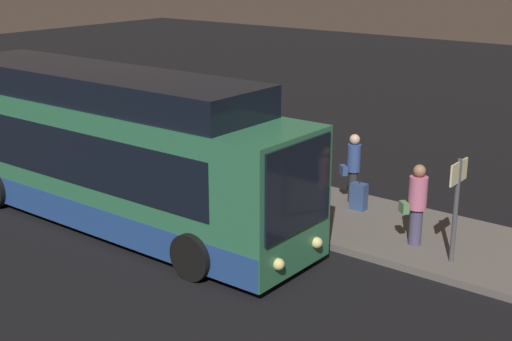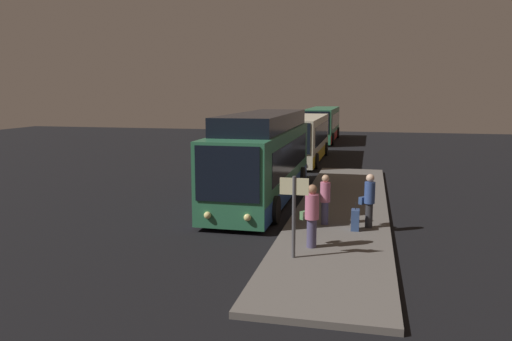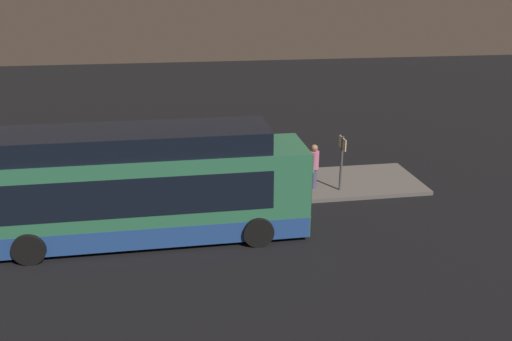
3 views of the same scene
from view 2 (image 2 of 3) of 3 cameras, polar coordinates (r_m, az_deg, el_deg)
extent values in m
plane|color=black|center=(20.23, 0.35, -4.16)|extent=(80.00, 80.00, 0.00)
cube|color=#605B56|center=(19.78, 9.81, -4.36)|extent=(20.00, 3.44, 0.16)
cube|color=#2D704C|center=(21.13, 0.75, 0.80)|extent=(10.70, 2.43, 2.83)
cube|color=#23478C|center=(21.31, 0.74, -2.05)|extent=(10.65, 2.45, 0.70)
cube|color=black|center=(21.34, 0.90, 1.80)|extent=(8.78, 2.46, 1.25)
cube|color=black|center=(15.92, -3.33, -0.43)|extent=(0.06, 2.14, 1.81)
sphere|color=#F9E58C|center=(16.01, -0.99, -5.40)|extent=(0.24, 0.24, 0.24)
sphere|color=#F9E58C|center=(16.38, -5.56, -5.11)|extent=(0.24, 0.24, 0.24)
cylinder|color=black|center=(17.59, 2.12, -4.51)|extent=(0.99, 0.30, 0.99)
cylinder|color=black|center=(18.19, -5.45, -4.10)|extent=(0.99, 0.30, 0.99)
cylinder|color=black|center=(24.32, 5.20, -0.77)|extent=(0.99, 0.30, 0.99)
cylinder|color=black|center=(24.76, -0.39, -0.56)|extent=(0.99, 0.30, 0.99)
cube|color=black|center=(21.37, 1.00, 5.66)|extent=(9.10, 2.24, 0.70)
cube|color=beige|center=(33.67, 5.36, 3.77)|extent=(10.20, 2.54, 2.79)
cube|color=gold|center=(33.78, 5.33, 2.01)|extent=(10.15, 2.56, 0.70)
cube|color=black|center=(33.89, 5.42, 4.37)|extent=(8.37, 2.57, 1.23)
cube|color=black|center=(28.58, 4.00, 3.67)|extent=(0.06, 2.23, 1.78)
sphere|color=#F9E58C|center=(28.62, 5.35, 0.95)|extent=(0.24, 0.24, 0.24)
sphere|color=#F9E58C|center=(28.83, 2.60, 1.04)|extent=(0.24, 0.24, 0.24)
cylinder|color=black|center=(30.22, 6.84, 1.09)|extent=(0.96, 0.30, 0.96)
cylinder|color=black|center=(30.58, 2.11, 1.24)|extent=(0.96, 0.30, 0.96)
cylinder|color=black|center=(36.77, 7.95, 2.47)|extent=(0.96, 0.30, 0.96)
cylinder|color=black|center=(37.07, 4.04, 2.59)|extent=(0.96, 0.30, 0.96)
cube|color=#2D704C|center=(47.55, 7.61, 5.34)|extent=(10.95, 2.42, 2.91)
cube|color=#B2231E|center=(47.64, 7.58, 4.02)|extent=(10.89, 2.44, 0.70)
cube|color=black|center=(47.81, 7.65, 5.78)|extent=(8.98, 2.45, 1.28)
cube|color=black|center=(42.07, 6.91, 5.47)|extent=(0.06, 2.13, 1.86)
sphere|color=#F9E58C|center=(42.10, 7.78, 3.50)|extent=(0.24, 0.24, 0.24)
sphere|color=#F9E58C|center=(42.24, 5.97, 3.56)|extent=(0.24, 0.24, 0.24)
cylinder|color=black|center=(43.84, 8.70, 3.57)|extent=(1.08, 0.30, 1.08)
cylinder|color=black|center=(44.08, 5.55, 3.66)|extent=(1.08, 0.30, 1.08)
cylinder|color=black|center=(50.91, 9.30, 4.29)|extent=(1.08, 0.30, 1.08)
cylinder|color=black|center=(51.12, 6.59, 4.37)|extent=(1.08, 0.30, 1.08)
cylinder|color=#4C476B|center=(14.55, 6.37, -7.12)|extent=(0.40, 0.40, 0.84)
cylinder|color=#CC6B8C|center=(14.35, 6.43, -4.11)|extent=(0.57, 0.57, 0.73)
sphere|color=#9E7051|center=(14.25, 6.46, -2.15)|extent=(0.27, 0.27, 0.27)
cube|color=#598C59|center=(14.64, 5.60, -5.10)|extent=(0.30, 0.29, 0.24)
cylinder|color=#4C476B|center=(17.06, 7.87, -4.84)|extent=(0.33, 0.33, 0.78)
cylinder|color=#CC6B8C|center=(16.90, 7.92, -2.46)|extent=(0.47, 0.47, 0.67)
sphere|color=tan|center=(16.82, 7.96, -0.91)|extent=(0.25, 0.25, 0.25)
cylinder|color=#2D2D33|center=(16.92, 12.78, -5.03)|extent=(0.34, 0.34, 0.82)
cylinder|color=#334C8C|center=(16.75, 12.87, -2.49)|extent=(0.49, 0.49, 0.71)
sphere|color=beige|center=(16.67, 12.93, -0.84)|extent=(0.27, 0.27, 0.27)
cube|color=#334C7F|center=(16.98, 12.11, -3.36)|extent=(0.31, 0.28, 0.24)
cube|color=#334C7F|center=(16.53, 11.27, -5.56)|extent=(0.40, 0.26, 0.68)
cylinder|color=black|center=(16.42, 11.32, -4.00)|extent=(0.02, 0.02, 0.24)
cylinder|color=#4C4C51|center=(13.43, 4.35, -5.36)|extent=(0.10, 0.10, 2.24)
cube|color=beige|center=(13.25, 4.39, -1.82)|extent=(0.04, 0.77, 0.45)
camera|label=1|loc=(17.16, -51.43, 11.70)|focal=50.00mm
camera|label=3|loc=(27.65, -33.83, 14.41)|focal=35.00mm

